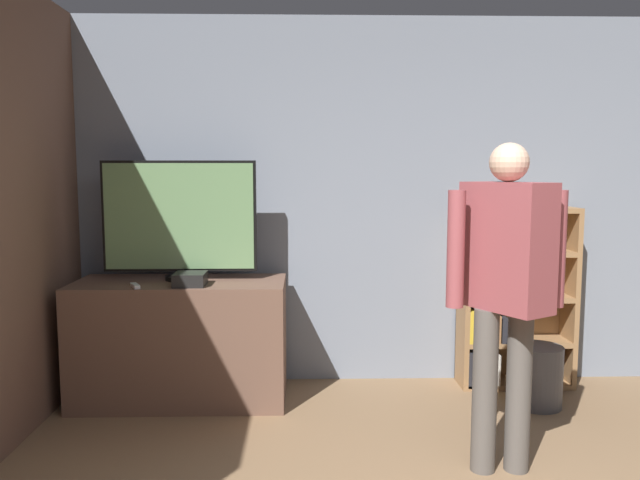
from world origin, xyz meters
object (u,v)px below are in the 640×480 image
Objects in this scene: game_console at (190,279)px; bookshelf at (506,303)px; person at (505,279)px; television at (180,219)px; waste_bin at (537,376)px.

game_console is 2.29m from bookshelf.
bookshelf is at bearing 10.52° from game_console.
person reaches higher than bookshelf.
television is 0.61× the size of person.
television is 2.21m from person.
television is at bearing 174.43° from waste_bin.
bookshelf is (2.23, 0.42, -0.26)m from game_console.
television is 2.53× the size of waste_bin.
person is (1.79, -0.91, 0.15)m from game_console.
game_console is at bearing -65.03° from television.
waste_bin is at bearing -0.40° from game_console.
television is at bearing -152.00° from person.
game_console is 0.16× the size of bookshelf.
television reaches higher than game_console.
game_console is 2.01m from person.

